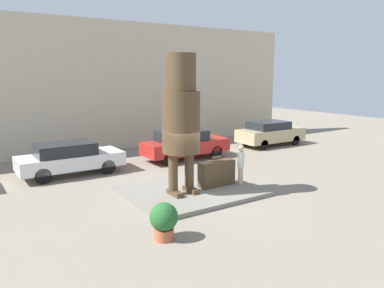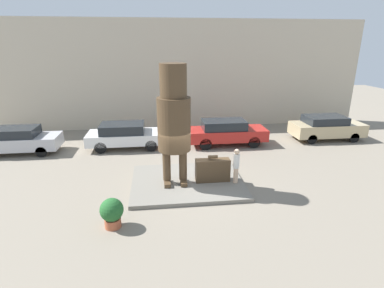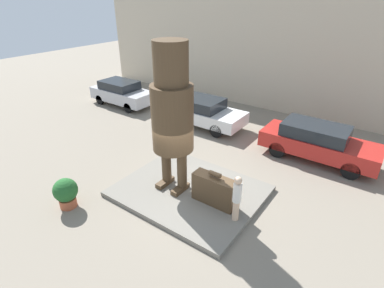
% 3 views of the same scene
% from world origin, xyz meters
% --- Properties ---
extents(ground_plane, '(60.00, 60.00, 0.00)m').
position_xyz_m(ground_plane, '(0.00, 0.00, 0.00)').
color(ground_plane, gray).
extents(pedestal, '(4.89, 3.96, 0.17)m').
position_xyz_m(pedestal, '(0.00, 0.00, 0.08)').
color(pedestal, slate).
rests_on(pedestal, ground_plane).
extents(building_backdrop, '(28.00, 0.60, 7.60)m').
position_xyz_m(building_backdrop, '(0.00, 9.93, 3.80)').
color(building_backdrop, beige).
rests_on(building_backdrop, ground_plane).
extents(statue_figure, '(1.37, 1.37, 5.08)m').
position_xyz_m(statue_figure, '(-0.55, -0.16, 3.14)').
color(statue_figure, '#4C3823').
rests_on(statue_figure, pedestal).
extents(giant_suitcase, '(1.51, 0.48, 1.20)m').
position_xyz_m(giant_suitcase, '(1.11, -0.13, 0.67)').
color(giant_suitcase, '#4C3823').
rests_on(giant_suitcase, pedestal).
extents(tourist, '(0.26, 0.26, 1.55)m').
position_xyz_m(tourist, '(2.08, -0.45, 1.02)').
color(tourist, beige).
rests_on(tourist, pedestal).
extents(parked_car_silver, '(4.14, 1.74, 1.50)m').
position_xyz_m(parked_car_silver, '(-8.96, 5.08, 0.79)').
color(parked_car_silver, '#B7B7BC').
rests_on(parked_car_silver, ground_plane).
extents(parked_car_white, '(4.58, 1.88, 1.49)m').
position_xyz_m(parked_car_white, '(-3.12, 5.33, 0.80)').
color(parked_car_white, silver).
rests_on(parked_car_white, ground_plane).
extents(parked_car_red, '(4.72, 1.73, 1.56)m').
position_xyz_m(parked_car_red, '(2.94, 5.11, 0.84)').
color(parked_car_red, '#B2231E').
rests_on(parked_car_red, ground_plane).
extents(parked_car_tan, '(4.53, 1.83, 1.55)m').
position_xyz_m(parked_car_tan, '(9.63, 5.43, 0.82)').
color(parked_car_tan, tan).
rests_on(parked_car_tan, ground_plane).
extents(planter_pot, '(0.80, 0.80, 1.06)m').
position_xyz_m(planter_pot, '(-2.87, -2.98, 0.58)').
color(planter_pot, '#AD5638').
rests_on(planter_pot, ground_plane).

